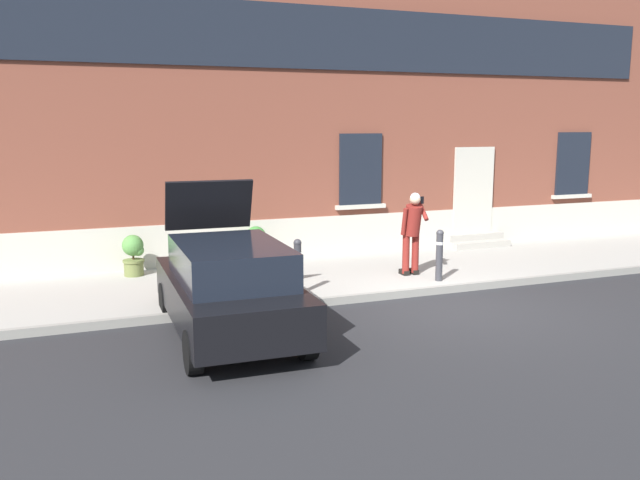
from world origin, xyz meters
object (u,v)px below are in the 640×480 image
at_px(hatchback_car_black, 229,287).
at_px(person_on_phone, 412,228).
at_px(bollard_near_person, 439,253).
at_px(planter_olive, 134,254).
at_px(bollard_far_left, 298,265).
at_px(planter_terracotta, 257,244).

xyz_separation_m(hatchback_car_black, person_on_phone, (4.39, 2.16, 0.35)).
bearing_deg(person_on_phone, hatchback_car_black, -152.99).
bearing_deg(bollard_near_person, planter_olive, 154.68).
relative_size(person_on_phone, planter_olive, 2.03).
bearing_deg(person_on_phone, bollard_far_left, -166.25).
bearing_deg(bollard_near_person, hatchback_car_black, -161.85).
distance_m(person_on_phone, planter_terracotta, 3.57).
bearing_deg(planter_olive, bollard_near_person, -25.32).
relative_size(bollard_far_left, planter_olive, 1.22).
distance_m(person_on_phone, planter_olive, 5.82).
height_order(bollard_far_left, planter_olive, bollard_far_left).
height_order(hatchback_car_black, person_on_phone, hatchback_car_black).
height_order(planter_olive, planter_terracotta, same).
bearing_deg(bollard_far_left, planter_terracotta, 89.38).
height_order(bollard_near_person, planter_olive, bollard_near_person).
distance_m(bollard_near_person, planter_terracotta, 4.16).
distance_m(bollard_near_person, person_on_phone, 0.81).
relative_size(bollard_near_person, planter_terracotta, 1.22).
distance_m(hatchback_car_black, planter_olive, 4.35).
bearing_deg(planter_olive, person_on_phone, -20.89).
relative_size(bollard_near_person, person_on_phone, 0.60).
distance_m(hatchback_car_black, planter_terracotta, 4.74).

